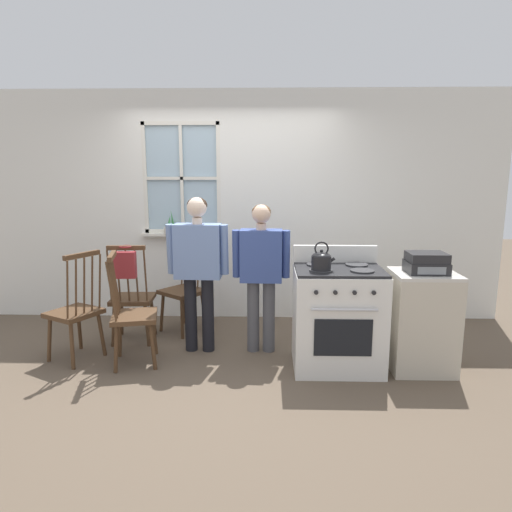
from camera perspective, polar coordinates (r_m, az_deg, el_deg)
ground_plane at (r=4.43m, az=-4.23°, el=-13.10°), size 16.00×16.00×0.00m
wall_back at (r=5.46m, az=-2.65°, el=5.92°), size 6.40×0.16×2.70m
chair_by_window at (r=4.95m, az=-15.21°, el=-5.17°), size 0.44×0.43×1.05m
chair_near_wall at (r=4.39m, az=-15.25°, el=-7.20°), size 0.48×0.50×1.05m
chair_center_cluster at (r=4.65m, az=-21.61°, el=-6.58°), size 0.55×0.56×1.05m
chair_near_stove at (r=5.16m, az=-8.98°, el=-4.28°), size 0.58×0.57×1.05m
person_elderly_left at (r=4.46m, az=-7.25°, el=-0.49°), size 0.60×0.23×1.53m
person_teen_center at (r=4.43m, az=0.65°, el=-1.21°), size 0.56×0.22×1.46m
stove at (r=4.24m, az=10.16°, el=-7.49°), size 0.79×0.68×1.08m
kettle at (r=3.95m, az=8.17°, el=-0.51°), size 0.21×0.17×0.25m
potted_plant at (r=5.51m, az=-10.63°, el=3.47°), size 0.16×0.16×0.28m
handbag at (r=4.63m, az=-16.12°, el=-0.99°), size 0.22×0.20×0.31m
side_counter at (r=4.39m, az=19.98°, el=-7.67°), size 0.55×0.50×0.90m
stereo at (r=4.24m, az=20.53°, el=-0.83°), size 0.34×0.29×0.18m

